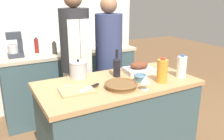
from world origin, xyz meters
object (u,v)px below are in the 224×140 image
at_px(person_cook_aproned, 76,59).
at_px(person_cook_guest, 109,60).
at_px(condiment_bottle_tall, 54,48).
at_px(roasting_pan, 139,68).
at_px(milk_jug, 182,67).
at_px(mixing_bowl, 141,78).
at_px(juice_jug, 162,71).
at_px(condiment_bottle_short, 117,41).
at_px(knife_paring, 75,86).
at_px(stand_mixer, 15,47).
at_px(wicker_basket, 121,85).
at_px(condiment_bottle_extra, 36,46).
at_px(stock_pot, 78,70).
at_px(wine_glass_left, 145,80).
at_px(wine_bottle_green, 117,66).
at_px(knife_chef, 90,87).
at_px(cutting_board, 77,90).

bearing_deg(person_cook_aproned, person_cook_guest, -11.48).
bearing_deg(person_cook_aproned, condiment_bottle_tall, 101.74).
relative_size(roasting_pan, milk_jug, 1.44).
xyz_separation_m(roasting_pan, mixing_bowl, (-0.13, -0.21, -0.01)).
height_order(roasting_pan, juice_jug, juice_jug).
distance_m(condiment_bottle_short, person_cook_guest, 0.71).
relative_size(milk_jug, knife_paring, 1.32).
bearing_deg(knife_paring, roasting_pan, 4.58).
bearing_deg(stand_mixer, wicker_basket, -66.36).
bearing_deg(mixing_bowl, condiment_bottle_extra, 111.65).
relative_size(condiment_bottle_tall, person_cook_guest, 0.10).
xyz_separation_m(roasting_pan, person_cook_aproned, (-0.44, 0.62, 0.01)).
bearing_deg(milk_jug, mixing_bowl, 167.28).
bearing_deg(condiment_bottle_tall, knife_paring, -97.70).
xyz_separation_m(roasting_pan, condiment_bottle_extra, (-0.73, 1.29, 0.07)).
xyz_separation_m(stock_pot, condiment_bottle_extra, (-0.14, 1.15, 0.04)).
height_order(roasting_pan, condiment_bottle_extra, condiment_bottle_extra).
distance_m(knife_paring, stand_mixer, 1.27).
xyz_separation_m(roasting_pan, condiment_bottle_tall, (-0.54, 1.12, 0.05)).
bearing_deg(wine_glass_left, stock_pot, 123.83).
height_order(wine_bottle_green, condiment_bottle_extra, wine_bottle_green).
xyz_separation_m(mixing_bowl, stand_mixer, (-0.87, 1.39, 0.11)).
height_order(wicker_basket, person_cook_aproned, person_cook_aproned).
bearing_deg(condiment_bottle_extra, mixing_bowl, -68.35).
relative_size(stock_pot, wine_glass_left, 1.44).
xyz_separation_m(wine_glass_left, knife_chef, (-0.40, 0.21, -0.07)).
bearing_deg(stock_pot, milk_jug, -27.70).
relative_size(wine_bottle_green, person_cook_aproned, 0.15).
relative_size(stock_pot, mixing_bowl, 1.46).
bearing_deg(condiment_bottle_short, roasting_pan, -108.95).
relative_size(wicker_basket, knife_paring, 1.70).
xyz_separation_m(stock_pot, condiment_bottle_short, (0.96, 0.95, 0.04)).
relative_size(wicker_basket, condiment_bottle_short, 1.32).
xyz_separation_m(wicker_basket, mixing_bowl, (0.24, 0.06, 0.01)).
height_order(wine_bottle_green, wine_glass_left, wine_bottle_green).
xyz_separation_m(cutting_board, mixing_bowl, (0.59, -0.05, 0.02)).
bearing_deg(person_cook_guest, milk_jug, -52.48).
distance_m(knife_chef, condiment_bottle_extra, 1.49).
bearing_deg(condiment_bottle_tall, wine_bottle_green, -75.69).
bearing_deg(condiment_bottle_extra, stand_mixer, -156.60).
height_order(stand_mixer, person_cook_guest, person_cook_guest).
bearing_deg(roasting_pan, milk_jug, -48.53).
height_order(mixing_bowl, condiment_bottle_tall, condiment_bottle_tall).
bearing_deg(knife_paring, condiment_bottle_tall, 82.30).
relative_size(roasting_pan, stock_pot, 1.75).
distance_m(mixing_bowl, stand_mixer, 1.64).
distance_m(cutting_board, condiment_bottle_tall, 1.30).
height_order(wicker_basket, milk_jug, milk_jug).
bearing_deg(roasting_pan, mixing_bowl, -121.28).
bearing_deg(wine_glass_left, milk_jug, 11.41).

